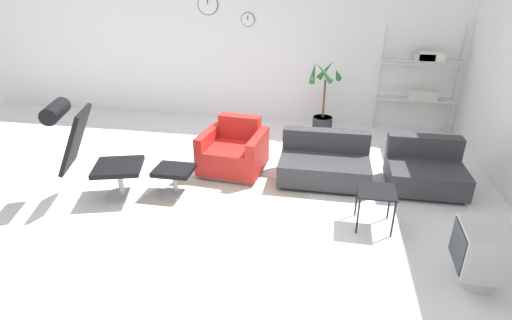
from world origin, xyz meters
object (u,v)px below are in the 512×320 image
at_px(ottoman, 174,175).
at_px(crt_television, 483,254).
at_px(couch_low, 324,164).
at_px(armchair_red, 234,152).
at_px(potted_plant, 323,108).
at_px(couch_second, 425,171).
at_px(side_table, 376,195).
at_px(shelf_unit, 423,74).
at_px(lounge_chair, 87,144).

xyz_separation_m(ottoman, crt_television, (3.28, -1.08, 0.06)).
distance_m(couch_low, crt_television, 2.32).
bearing_deg(crt_television, armchair_red, 57.56).
distance_m(ottoman, couch_low, 2.00).
bearing_deg(potted_plant, couch_low, -87.07).
relative_size(ottoman, potted_plant, 0.37).
bearing_deg(armchair_red, potted_plant, -117.22).
relative_size(ottoman, couch_second, 0.50).
bearing_deg(side_table, shelf_unit, 73.50).
height_order(couch_second, side_table, couch_second).
distance_m(couch_second, side_table, 1.30).
height_order(lounge_chair, couch_low, lounge_chair).
distance_m(lounge_chair, couch_low, 3.02).
relative_size(armchair_red, potted_plant, 0.71).
xyz_separation_m(armchair_red, couch_low, (1.27, -0.04, -0.05)).
bearing_deg(armchair_red, shelf_unit, -137.09).
height_order(couch_second, potted_plant, potted_plant).
bearing_deg(crt_television, potted_plant, 24.77).
bearing_deg(ottoman, shelf_unit, 40.94).
bearing_deg(ottoman, couch_second, 13.75).
xyz_separation_m(couch_low, couch_second, (1.30, 0.02, 0.00)).
xyz_separation_m(couch_second, shelf_unit, (0.24, 2.17, 0.82)).
distance_m(armchair_red, couch_second, 2.56).
bearing_deg(potted_plant, armchair_red, -122.71).
bearing_deg(couch_low, crt_television, 127.61).
distance_m(lounge_chair, crt_television, 4.31).
xyz_separation_m(potted_plant, shelf_unit, (1.63, 0.32, 0.60)).
xyz_separation_m(couch_low, side_table, (0.58, -1.05, 0.17)).
height_order(couch_low, potted_plant, potted_plant).
distance_m(ottoman, armchair_red, 0.99).
bearing_deg(crt_television, couch_second, 6.41).
bearing_deg(couch_second, crt_television, 93.70).
xyz_separation_m(crt_television, shelf_unit, (0.11, 4.02, 0.73)).
height_order(potted_plant, shelf_unit, shelf_unit).
bearing_deg(lounge_chair, ottoman, 90.00).
relative_size(couch_low, shelf_unit, 0.65).
xyz_separation_m(ottoman, side_table, (2.43, -0.30, 0.13)).
xyz_separation_m(crt_television, potted_plant, (-1.52, 3.70, 0.13)).
relative_size(ottoman, crt_television, 0.82).
xyz_separation_m(lounge_chair, potted_plant, (2.70, 2.91, -0.27)).
height_order(armchair_red, shelf_unit, shelf_unit).
bearing_deg(couch_low, couch_second, -179.35).
distance_m(armchair_red, side_table, 2.14).
bearing_deg(armchair_red, crt_television, 150.62).
xyz_separation_m(couch_low, shelf_unit, (1.53, 2.19, 0.82)).
bearing_deg(potted_plant, couch_second, -53.02).
bearing_deg(crt_television, shelf_unit, 0.86).
height_order(crt_television, potted_plant, potted_plant).
distance_m(crt_television, shelf_unit, 4.08).
relative_size(lounge_chair, side_table, 2.77).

